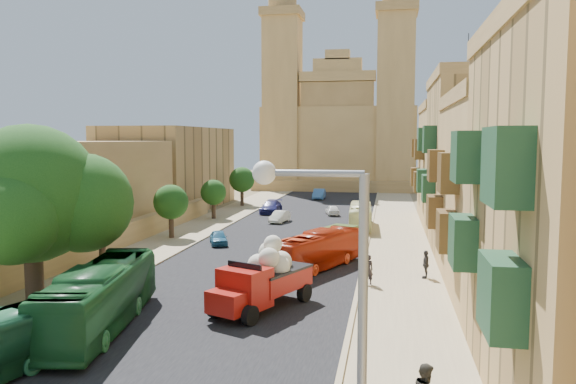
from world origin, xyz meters
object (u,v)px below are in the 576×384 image
(street_tree_c, at_px, (213,193))
(car_blue_a, at_px, (219,238))
(streetlamp, at_px, (336,327))
(car_white_b, at_px, (332,210))
(car_dkblue, at_px, (271,207))
(church, at_px, (340,134))
(bus_cream_east, at_px, (361,216))
(street_tree_b, at_px, (171,202))
(street_tree_a, at_px, (101,220))
(bus_red_east, at_px, (317,250))
(pedestrian_a, at_px, (368,270))
(bus_green_north, at_px, (100,297))
(car_white_a, at_px, (280,217))
(pedestrian_c, at_px, (426,264))
(ficus_tree, at_px, (32,199))
(red_truck, at_px, (262,278))
(car_cream, at_px, (345,232))
(car_blue_b, at_px, (319,194))
(olive_pickup, at_px, (335,241))
(street_tree_d, at_px, (242,180))

(street_tree_c, height_order, car_blue_a, street_tree_c)
(streetlamp, distance_m, car_white_b, 53.63)
(car_dkblue, bearing_deg, church, 82.15)
(bus_cream_east, bearing_deg, street_tree_b, 24.34)
(streetlamp, distance_m, car_blue_a, 36.29)
(street_tree_c, bearing_deg, street_tree_a, -90.00)
(church, distance_m, bus_cream_east, 47.62)
(bus_cream_east, bearing_deg, bus_red_east, 80.96)
(pedestrian_a, bearing_deg, car_dkblue, -88.52)
(bus_green_north, xyz_separation_m, car_white_a, (1.75, 33.55, -0.88))
(street_tree_b, distance_m, pedestrian_c, 23.71)
(pedestrian_a, bearing_deg, streetlamp, 70.10)
(car_blue_a, height_order, car_white_b, car_white_b)
(ficus_tree, relative_size, bus_red_east, 1.05)
(street_tree_b, relative_size, bus_red_east, 0.52)
(ficus_tree, bearing_deg, red_truck, 5.78)
(street_tree_c, height_order, car_cream, street_tree_c)
(car_blue_a, distance_m, car_blue_b, 36.36)
(church, relative_size, pedestrian_a, 20.00)
(bus_green_north, height_order, pedestrian_c, bus_green_north)
(street_tree_a, distance_m, street_tree_b, 12.00)
(church, relative_size, bus_red_east, 4.07)
(olive_pickup, relative_size, car_blue_b, 1.13)
(church, height_order, car_cream, church)
(ficus_tree, bearing_deg, street_tree_d, 90.76)
(street_tree_d, relative_size, pedestrian_a, 2.76)
(street_tree_c, xyz_separation_m, car_white_b, (12.41, 5.16, -2.26))
(car_blue_b, bearing_deg, bus_cream_east, -74.96)
(church, xyz_separation_m, olive_pickup, (4.69, -58.61, -8.59))
(bus_green_north, bearing_deg, pedestrian_a, 30.98)
(olive_pickup, xyz_separation_m, bus_cream_east, (1.32, 12.11, 0.28))
(car_white_b, xyz_separation_m, car_blue_b, (-3.59, 16.67, 0.16))
(ficus_tree, height_order, car_dkblue, ficus_tree)
(street_tree_c, relative_size, bus_red_east, 0.48)
(street_tree_a, relative_size, bus_cream_east, 0.56)
(church, relative_size, street_tree_d, 7.24)
(bus_red_east, bearing_deg, bus_green_north, 83.80)
(bus_cream_east, xyz_separation_m, pedestrian_c, (4.96, -18.94, -0.33))
(bus_green_north, bearing_deg, street_tree_d, 87.54)
(street_tree_c, height_order, bus_green_north, street_tree_c)
(street_tree_c, relative_size, car_cream, 0.90)
(streetlamp, xyz_separation_m, car_blue_b, (-8.91, 69.83, -4.48))
(street_tree_d, relative_size, olive_pickup, 1.01)
(street_tree_c, bearing_deg, olive_pickup, -47.45)
(car_white_a, distance_m, car_cream, 11.50)
(church, bearing_deg, bus_green_north, -93.08)
(street_tree_d, bearing_deg, pedestrian_a, -64.70)
(church, relative_size, street_tree_c, 8.56)
(church, bearing_deg, ficus_tree, -97.19)
(car_cream, height_order, car_dkblue, car_dkblue)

